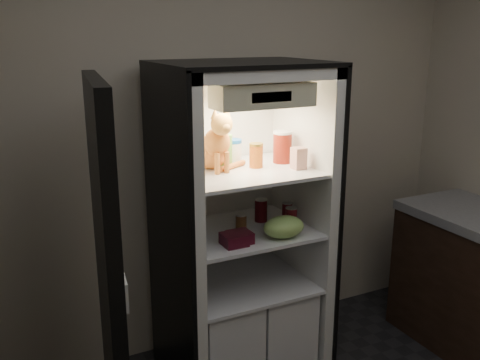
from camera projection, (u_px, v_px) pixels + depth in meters
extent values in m
plane|color=beige|center=(209.00, 143.00, 3.35)|extent=(3.60, 0.00, 3.60)
cube|color=white|center=(219.00, 213.00, 3.35)|extent=(0.85, 0.06, 1.85)
cube|color=white|center=(176.00, 241.00, 2.90)|extent=(0.06, 0.70, 1.85)
cube|color=white|center=(299.00, 219.00, 3.24)|extent=(0.06, 0.70, 1.85)
cube|color=white|center=(241.00, 72.00, 2.83)|extent=(0.85, 0.70, 0.06)
cube|color=black|center=(169.00, 243.00, 2.88)|extent=(0.02, 0.72, 1.87)
cube|color=black|center=(305.00, 218.00, 3.26)|extent=(0.02, 0.72, 1.87)
cube|color=black|center=(241.00, 63.00, 2.82)|extent=(0.90, 0.72, 0.02)
cube|color=white|center=(244.00, 171.00, 2.95)|extent=(0.73, 0.62, 0.02)
cube|color=white|center=(244.00, 231.00, 3.05)|extent=(0.73, 0.62, 0.02)
cube|color=white|center=(217.00, 328.00, 3.13)|extent=(0.34, 0.58, 0.48)
cube|color=white|center=(269.00, 315.00, 3.28)|extent=(0.34, 0.58, 0.48)
cube|color=white|center=(244.00, 283.00, 3.13)|extent=(0.73, 0.62, 0.02)
cube|color=beige|center=(263.00, 95.00, 2.65)|extent=(0.52, 0.18, 0.12)
cube|color=black|center=(272.00, 97.00, 2.58)|extent=(0.22, 0.01, 0.05)
cube|color=black|center=(109.00, 287.00, 2.38)|extent=(0.18, 0.87, 1.85)
cube|color=white|center=(112.00, 266.00, 2.30)|extent=(0.15, 0.64, 0.12)
ellipsoid|color=#B45517|center=(210.00, 152.00, 2.97)|extent=(0.19, 0.23, 0.19)
ellipsoid|color=#B45517|center=(217.00, 142.00, 2.87)|extent=(0.15, 0.14, 0.16)
sphere|color=#C17425|center=(222.00, 124.00, 2.79)|extent=(0.12, 0.12, 0.12)
sphere|color=#C17425|center=(226.00, 128.00, 2.76)|extent=(0.05, 0.05, 0.05)
cone|color=#C17425|center=(215.00, 114.00, 2.77)|extent=(0.05, 0.05, 0.05)
cone|color=#C17425|center=(227.00, 113.00, 2.80)|extent=(0.05, 0.05, 0.05)
cylinder|color=#B45517|center=(217.00, 164.00, 2.84)|extent=(0.03, 0.03, 0.12)
cylinder|color=#B45517|center=(227.00, 162.00, 2.86)|extent=(0.03, 0.03, 0.12)
cylinder|color=#B45517|center=(232.00, 166.00, 2.96)|extent=(0.20, 0.12, 0.03)
cylinder|color=#268C39|center=(226.00, 152.00, 2.98)|extent=(0.07, 0.07, 0.17)
cylinder|color=#268C39|center=(226.00, 136.00, 2.95)|extent=(0.07, 0.07, 0.02)
cylinder|color=white|center=(233.00, 153.00, 3.08)|extent=(0.10, 0.10, 0.12)
cylinder|color=#1858AD|center=(233.00, 141.00, 3.06)|extent=(0.10, 0.10, 0.02)
cylinder|color=#9C0E11|center=(256.00, 157.00, 2.98)|extent=(0.08, 0.08, 0.12)
cylinder|color=gold|center=(256.00, 144.00, 2.96)|extent=(0.08, 0.08, 0.01)
cylinder|color=maroon|center=(282.00, 148.00, 3.08)|extent=(0.11, 0.11, 0.17)
cylinder|color=white|center=(283.00, 132.00, 3.06)|extent=(0.11, 0.11, 0.01)
cube|color=silver|center=(299.00, 158.00, 2.95)|extent=(0.07, 0.07, 0.12)
cylinder|color=black|center=(261.00, 211.00, 3.15)|extent=(0.07, 0.07, 0.13)
cylinder|color=#B2B2B2|center=(261.00, 200.00, 3.13)|extent=(0.07, 0.07, 0.00)
cylinder|color=black|center=(287.00, 212.00, 3.16)|extent=(0.06, 0.06, 0.11)
cylinder|color=#B2B2B2|center=(287.00, 203.00, 3.15)|extent=(0.06, 0.06, 0.00)
cylinder|color=black|center=(291.00, 218.00, 3.04)|extent=(0.07, 0.07, 0.12)
cylinder|color=#B2B2B2|center=(291.00, 208.00, 3.02)|extent=(0.07, 0.07, 0.00)
cylinder|color=brown|center=(241.00, 222.00, 3.04)|extent=(0.06, 0.06, 0.08)
cylinder|color=#B2B2B2|center=(241.00, 215.00, 3.03)|extent=(0.06, 0.06, 0.01)
ellipsoid|color=#89B755|center=(284.00, 227.00, 2.91)|extent=(0.24, 0.17, 0.12)
cube|color=#4D0C1A|center=(234.00, 239.00, 2.81)|extent=(0.12, 0.12, 0.06)
cube|color=#4D0C1A|center=(240.00, 237.00, 2.84)|extent=(0.12, 0.12, 0.06)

